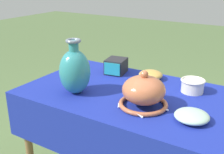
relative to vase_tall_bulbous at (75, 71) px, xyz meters
The scene contains 7 objects.
display_table 0.36m from the vase_tall_bulbous, 29.57° to the left, with size 1.18×0.72×0.78m.
vase_tall_bulbous is the anchor object (origin of this frame).
vase_dome_bell 0.39m from the vase_tall_bulbous, ahead, with size 0.25×0.25×0.19m.
mosaic_tile_box 0.40m from the vase_tall_bulbous, 86.77° to the left, with size 0.14×0.16×0.09m.
bowl_shallow_ochre 0.49m from the vase_tall_bulbous, 57.23° to the left, with size 0.15×0.15×0.05m, color gold.
cup_wide_ivory 0.64m from the vase_tall_bulbous, 32.54° to the left, with size 0.13×0.13×0.07m.
bowl_shallow_celadon 0.64m from the vase_tall_bulbous, ahead, with size 0.15×0.15×0.05m, color #A8CCB7.
Camera 1 is at (0.64, -1.25, 1.39)m, focal length 45.00 mm.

